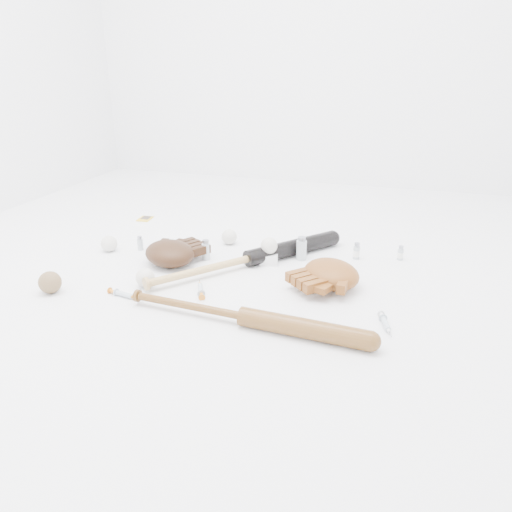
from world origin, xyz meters
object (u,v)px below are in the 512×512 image
(pedestal, at_px, (269,258))
(glove_dark, at_px, (170,253))
(bat_wood, at_px, (243,316))
(bat_dark, at_px, (249,258))

(pedestal, bearing_deg, glove_dark, -161.21)
(glove_dark, height_order, pedestal, glove_dark)
(bat_wood, relative_size, pedestal, 11.59)
(pedestal, bearing_deg, bat_wood, -83.22)
(glove_dark, distance_m, pedestal, 0.40)
(bat_wood, distance_m, pedestal, 0.51)
(bat_wood, relative_size, glove_dark, 3.15)
(bat_dark, xyz_separation_m, bat_wood, (0.13, -0.45, -0.00))
(glove_dark, bearing_deg, bat_wood, -9.34)
(glove_dark, relative_size, pedestal, 3.68)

